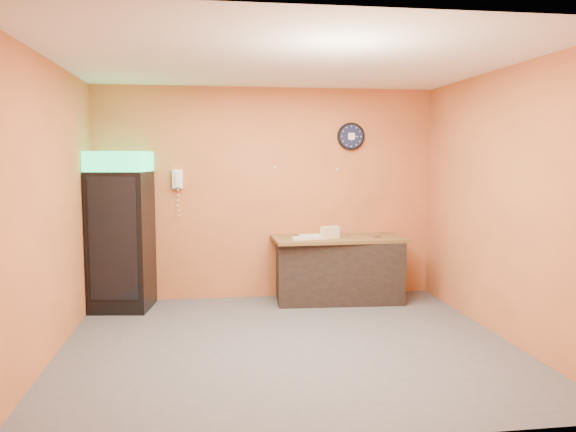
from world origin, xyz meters
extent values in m
plane|color=#47474C|center=(0.00, 0.00, 0.00)|extent=(4.50, 4.50, 0.00)
cube|color=#D4703C|center=(0.00, 2.00, 1.40)|extent=(4.50, 0.02, 2.80)
cube|color=#D4703C|center=(-2.25, 0.00, 1.40)|extent=(0.02, 4.00, 2.80)
cube|color=#D4703C|center=(2.25, 0.00, 1.40)|extent=(0.02, 4.00, 2.80)
cube|color=white|center=(0.00, 0.00, 2.80)|extent=(4.50, 4.00, 0.02)
cube|color=black|center=(-1.85, 1.65, 0.85)|extent=(0.77, 0.77, 1.71)
cube|color=#1CF07E|center=(-1.85, 1.65, 1.83)|extent=(0.77, 0.77, 0.24)
cube|color=black|center=(-1.80, 1.31, 0.93)|extent=(0.56, 0.10, 1.47)
cube|color=black|center=(0.90, 1.64, 0.40)|extent=(1.65, 0.81, 0.81)
cylinder|color=black|center=(1.13, 1.98, 2.16)|extent=(0.37, 0.05, 0.37)
cylinder|color=#0F1433|center=(1.13, 1.95, 2.16)|extent=(0.32, 0.01, 0.32)
cube|color=white|center=(1.13, 1.94, 2.16)|extent=(0.09, 0.00, 0.09)
cube|color=white|center=(-1.17, 1.96, 1.60)|extent=(0.13, 0.08, 0.24)
cube|color=white|center=(-1.17, 1.91, 1.60)|extent=(0.06, 0.04, 0.20)
cube|color=brown|center=(0.90, 1.64, 0.83)|extent=(1.73, 0.83, 0.04)
cube|color=beige|center=(0.76, 1.51, 0.87)|extent=(0.26, 0.17, 0.05)
cube|color=beige|center=(0.76, 1.51, 0.92)|extent=(0.26, 0.17, 0.05)
cube|color=beige|center=(0.76, 1.51, 0.98)|extent=(0.26, 0.17, 0.05)
cube|color=silver|center=(0.39, 1.47, 0.86)|extent=(0.28, 0.14, 0.04)
cube|color=silver|center=(0.57, 1.50, 0.87)|extent=(0.30, 0.19, 0.04)
cube|color=silver|center=(0.52, 1.64, 0.87)|extent=(0.30, 0.12, 0.04)
cylinder|color=silver|center=(0.98, 1.71, 0.88)|extent=(0.06, 0.06, 0.06)
camera|label=1|loc=(-0.78, -5.45, 1.88)|focal=35.00mm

